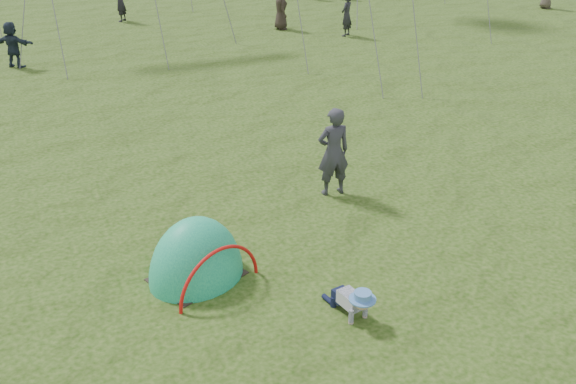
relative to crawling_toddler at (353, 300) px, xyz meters
name	(u,v)px	position (x,y,z in m)	size (l,w,h in m)	color
ground	(380,281)	(0.89, 0.64, -0.29)	(140.00, 140.00, 0.00)	#143306
crawling_toddler	(353,300)	(0.00, 0.00, 0.00)	(0.53, 0.75, 0.58)	black
popup_tent	(197,277)	(-1.91, 2.00, -0.29)	(1.70, 1.40, 2.20)	#118365
standing_adult	(333,152)	(1.64, 3.89, 0.67)	(0.70, 0.46, 1.92)	#2E2E36
crowd_person_0	(120,2)	(0.80, 23.23, 0.58)	(0.64, 0.42, 1.75)	black
crowd_person_4	(281,8)	(6.82, 18.88, 0.60)	(0.87, 0.57, 1.78)	black
crowd_person_5	(13,45)	(-4.03, 17.09, 0.50)	(1.46, 0.47, 1.58)	#202B39
crowd_person_12	(347,15)	(8.80, 16.61, 0.56)	(0.62, 0.41, 1.70)	black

